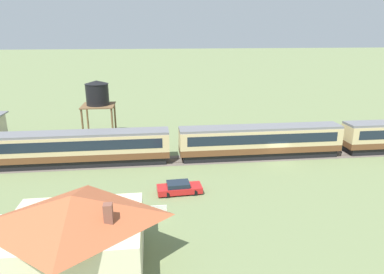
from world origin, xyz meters
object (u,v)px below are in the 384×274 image
at_px(passenger_train, 176,143).
at_px(cottage_terracotta_roof, 75,230).
at_px(water_tower, 97,95).
at_px(parked_car_red_2, 179,188).

xyz_separation_m(passenger_train, cottage_terracotta_roof, (-8.34, -19.46, 0.48)).
height_order(passenger_train, cottage_terracotta_roof, cottage_terracotta_roof).
distance_m(passenger_train, water_tower, 16.12).
bearing_deg(parked_car_red_2, cottage_terracotta_roof, -130.84).
bearing_deg(cottage_terracotta_roof, water_tower, 94.65).
height_order(water_tower, cottage_terracotta_roof, water_tower).
height_order(passenger_train, water_tower, water_tower).
bearing_deg(passenger_train, cottage_terracotta_roof, -113.21).
xyz_separation_m(passenger_train, water_tower, (-10.83, 11.11, 4.41)).
height_order(water_tower, parked_car_red_2, water_tower).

